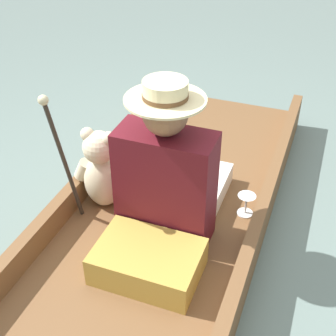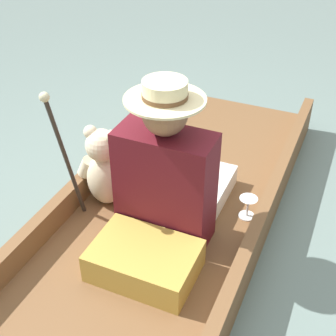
# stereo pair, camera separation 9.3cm
# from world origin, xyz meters

# --- Properties ---
(ground_plane) EXTENTS (16.00, 16.00, 0.00)m
(ground_plane) POSITION_xyz_m (0.00, 0.00, 0.00)
(ground_plane) COLOR slate
(punt_boat) EXTENTS (1.00, 3.02, 0.23)m
(punt_boat) POSITION_xyz_m (0.00, 0.00, 0.07)
(punt_boat) COLOR brown
(punt_boat) RESTS_ON ground_plane
(seat_cushion) EXTENTS (0.45, 0.32, 0.14)m
(seat_cushion) POSITION_xyz_m (0.07, -0.24, 0.17)
(seat_cushion) COLOR #B7933D
(seat_cushion) RESTS_ON punt_boat
(seated_person) EXTENTS (0.44, 0.70, 0.80)m
(seated_person) POSITION_xyz_m (0.05, 0.11, 0.39)
(seated_person) COLOR white
(seated_person) RESTS_ON punt_boat
(teddy_bear) EXTENTS (0.31, 0.18, 0.45)m
(teddy_bear) POSITION_xyz_m (-0.33, 0.13, 0.31)
(teddy_bear) COLOR beige
(teddy_bear) RESTS_ON punt_boat
(wine_glass) EXTENTS (0.09, 0.09, 0.12)m
(wine_glass) POSITION_xyz_m (0.38, 0.31, 0.19)
(wine_glass) COLOR silver
(wine_glass) RESTS_ON punt_boat
(walking_cane) EXTENTS (0.04, 0.19, 0.74)m
(walking_cane) POSITION_xyz_m (-0.40, -0.08, 0.54)
(walking_cane) COLOR #2D2823
(walking_cane) RESTS_ON punt_boat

